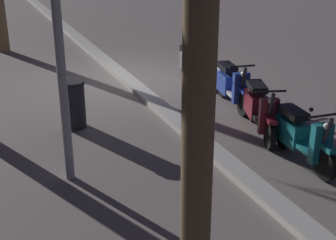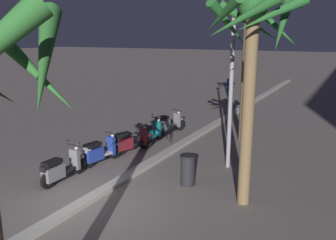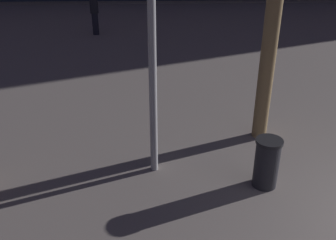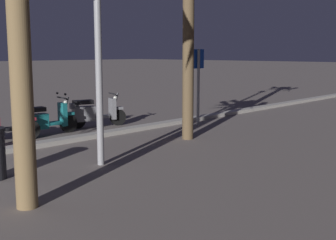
% 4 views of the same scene
% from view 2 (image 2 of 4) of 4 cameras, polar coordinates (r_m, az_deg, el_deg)
% --- Properties ---
extents(ground_plane, '(200.00, 200.00, 0.00)m').
position_cam_2_polar(ground_plane, '(9.88, -12.80, -13.28)').
color(ground_plane, slate).
extents(curb_strip, '(60.00, 0.36, 0.12)m').
position_cam_2_polar(curb_strip, '(9.94, -13.40, -12.78)').
color(curb_strip, '#BCB7AD').
rests_on(curb_strip, ground).
extents(scooter_grey_last_in_row, '(1.78, 0.83, 1.04)m').
position_cam_2_polar(scooter_grey_last_in_row, '(16.08, -0.15, -0.65)').
color(scooter_grey_last_in_row, black).
rests_on(scooter_grey_last_in_row, ground).
extents(scooter_teal_gap_after_mid, '(1.76, 0.56, 1.17)m').
position_cam_2_polar(scooter_teal_gap_after_mid, '(14.54, -3.07, -2.26)').
color(scooter_teal_gap_after_mid, black).
rests_on(scooter_teal_gap_after_mid, ground).
extents(scooter_maroon_mid_centre, '(1.76, 0.84, 1.04)m').
position_cam_2_polar(scooter_maroon_mid_centre, '(13.52, -6.22, -3.51)').
color(scooter_maroon_mid_centre, black).
rests_on(scooter_maroon_mid_centre, ground).
extents(scooter_blue_second_in_line, '(1.72, 0.63, 1.04)m').
position_cam_2_polar(scooter_blue_second_in_line, '(12.53, -11.13, -5.10)').
color(scooter_blue_second_in_line, black).
rests_on(scooter_blue_second_in_line, ground).
extents(scooter_grey_far_back, '(1.84, 0.56, 1.17)m').
position_cam_2_polar(scooter_grey_far_back, '(11.32, -17.06, -7.55)').
color(scooter_grey_far_back, black).
rests_on(scooter_grey_far_back, ground).
extents(crossing_sign, '(0.60, 0.13, 2.40)m').
position_cam_2_polar(crossing_sign, '(17.35, 9.96, 3.73)').
color(crossing_sign, '#939399').
rests_on(crossing_sign, ground).
extents(palm_tree_far_corner, '(2.44, 2.57, 5.44)m').
position_cam_2_polar(palm_tree_far_corner, '(8.93, 13.38, 11.80)').
color(palm_tree_far_corner, olive).
rests_on(palm_tree_far_corner, ground).
extents(palm_tree_by_mall_entrance, '(1.90, 1.92, 6.67)m').
position_cam_2_polar(palm_tree_by_mall_entrance, '(14.89, 12.84, 15.32)').
color(palm_tree_by_mall_entrance, brown).
rests_on(palm_tree_by_mall_entrance, ground).
extents(litter_bin, '(0.48, 0.48, 0.95)m').
position_cam_2_polar(litter_bin, '(10.65, 3.23, -8.07)').
color(litter_bin, '#232328').
rests_on(litter_bin, ground).
extents(street_lamp, '(0.36, 0.36, 6.56)m').
position_cam_2_polar(street_lamp, '(11.57, 10.47, 11.38)').
color(street_lamp, '#939399').
rests_on(street_lamp, ground).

